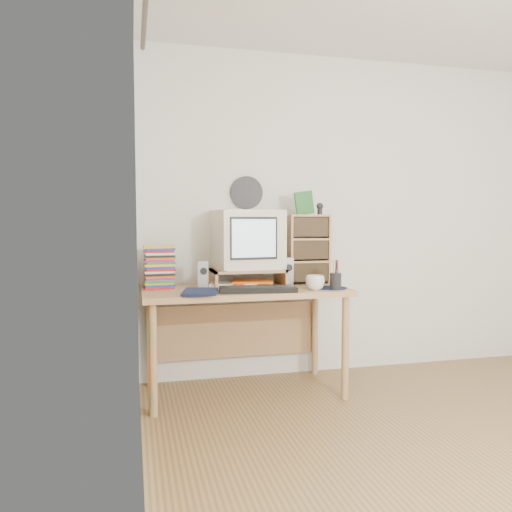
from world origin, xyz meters
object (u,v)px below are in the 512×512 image
mug (315,283)px  diary (183,290)px  desk (242,305)px  keyboard (258,289)px  dvd_stack (159,268)px  cd_rack (308,249)px  crt_monitor (248,239)px

mug → diary: bearing=178.3°
desk → diary: size_ratio=5.27×
desk → mug: mug is taller
keyboard → diary: 0.48m
dvd_stack → desk: bearing=-6.3°
cd_rack → diary: 1.04m
keyboard → cd_rack: bearing=43.8°
desk → cd_rack: bearing=6.2°
mug → diary: 0.88m
desk → crt_monitor: crt_monitor is taller
dvd_stack → mug: (1.01, -0.33, -0.09)m
keyboard → cd_rack: size_ratio=0.98×
dvd_stack → mug: bearing=-21.5°
crt_monitor → mug: bearing=-53.0°
mug → dvd_stack: bearing=161.8°
cd_rack → mug: size_ratio=4.06×
crt_monitor → cd_rack: 0.46m
keyboard → mug: 0.40m
crt_monitor → diary: size_ratio=1.68×
mug → cd_rack: bearing=78.0°
desk → dvd_stack: bearing=176.9°
cd_rack → crt_monitor: bearing=177.4°
desk → crt_monitor: (0.07, 0.09, 0.47)m
keyboard → mug: bearing=6.4°
crt_monitor → keyboard: 0.50m
diary → desk: bearing=44.1°
dvd_stack → diary: dvd_stack is taller
keyboard → mug: size_ratio=3.99×
cd_rack → diary: size_ratio=1.92×
diary → keyboard: bearing=9.5°
cd_rack → keyboard: bearing=-141.8°
crt_monitor → diary: 0.70m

